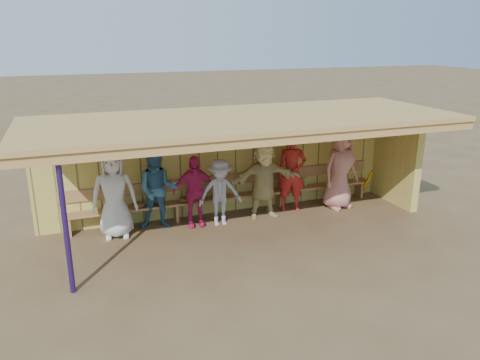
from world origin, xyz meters
The scene contains 11 objects.
ground centered at (0.00, 0.00, 0.00)m, with size 90.00×90.00×0.00m, color brown.
player_b centered at (-2.66, 0.66, 0.95)m, with size 0.92×0.60×1.89m, color silver.
player_c centered at (-1.73, 0.81, 0.88)m, with size 0.85×0.66×1.76m, color teal.
player_d centered at (-0.96, 0.66, 0.80)m, with size 0.94×0.39×1.61m, color #C51F5B.
player_e centered at (-0.41, 0.52, 0.76)m, with size 0.98×0.56×1.51m, color #9D9CA5.
player_f centered at (0.69, 0.62, 0.91)m, with size 1.69×0.54×1.82m, color #D6C078.
player_g centered at (1.48, 0.81, 0.95)m, with size 0.69×0.45×1.89m, color #AD201B.
player_h centered at (2.66, 0.55, 1.00)m, with size 0.98×0.64×2.00m, color tan.
dugout_structure centered at (0.39, 0.69, 1.69)m, with size 8.80×3.20×2.50m.
bench centered at (0.00, 1.12, 0.53)m, with size 7.60×0.34×0.93m.
dugout_equipment centered at (-0.29, 0.99, 0.49)m, with size 6.00×0.62×0.80m.
Camera 1 is at (-3.37, -8.80, 4.09)m, focal length 35.00 mm.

